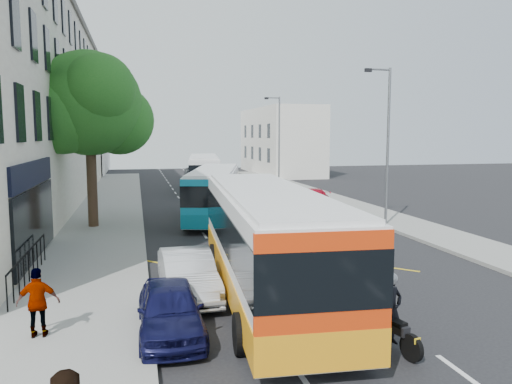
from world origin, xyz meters
TOP-DOWN VIEW (x-y plane):
  - ground at (0.00, 0.00)m, footprint 120.00×120.00m
  - pavement_left at (-8.50, 15.00)m, footprint 5.00×70.00m
  - pavement_right at (7.50, 15.00)m, footprint 3.00×70.00m
  - terrace_main at (-14.00, 24.49)m, footprint 8.30×45.00m
  - terrace_far at (-14.00, 55.00)m, footprint 8.00×20.00m
  - building_right at (11.00, 48.00)m, footprint 6.00×18.00m
  - street_tree at (-8.51, 14.97)m, footprint 6.30×5.70m
  - lamp_near at (6.20, 12.00)m, footprint 1.45×0.15m
  - lamp_far at (6.20, 32.00)m, footprint 1.45×0.15m
  - railings at (-9.70, 5.30)m, footprint 0.08×5.60m
  - bus_near at (-2.60, 2.60)m, footprint 3.47×11.63m
  - bus_mid at (-2.00, 16.61)m, footprint 4.72×10.48m
  - bus_far at (-0.59, 31.66)m, footprint 3.71×10.81m
  - motorbike at (-0.89, -1.65)m, footprint 0.75×1.96m
  - parked_car_blue at (-5.60, 0.31)m, footprint 1.56×3.80m
  - parked_car_silver at (-4.90, 3.08)m, footprint 1.61×4.22m
  - red_hatchback at (5.50, 20.89)m, footprint 1.86×4.01m
  - distant_car_grey at (0.05, 43.22)m, footprint 2.70×5.22m
  - distant_car_dark at (3.52, 45.66)m, footprint 2.01×4.43m
  - pedestrian_far at (-8.58, 0.57)m, footprint 0.96×0.42m

SIDE VIEW (x-z plane):
  - ground at x=0.00m, z-range 0.00..0.00m
  - pavement_left at x=-8.50m, z-range 0.00..0.15m
  - pavement_right at x=7.50m, z-range 0.00..0.15m
  - red_hatchback at x=5.50m, z-range 0.00..1.13m
  - parked_car_blue at x=-5.60m, z-range 0.00..1.29m
  - parked_car_silver at x=-4.90m, z-range 0.00..1.37m
  - distant_car_grey at x=0.05m, z-range 0.00..1.41m
  - distant_car_dark at x=3.52m, z-range 0.00..1.41m
  - railings at x=-9.70m, z-range 0.15..1.29m
  - motorbike at x=-0.89m, z-range -0.05..1.72m
  - pedestrian_far at x=-8.58m, z-range 0.15..1.78m
  - bus_mid at x=-2.00m, z-range 0.08..2.95m
  - bus_far at x=-0.59m, z-range 0.08..3.06m
  - bus_near at x=-2.60m, z-range 0.09..3.31m
  - building_right at x=11.00m, z-range 0.00..8.00m
  - lamp_near at x=6.20m, z-range 0.62..8.62m
  - lamp_far at x=6.20m, z-range 0.62..8.62m
  - terrace_far at x=-14.00m, z-range 0.00..10.00m
  - street_tree at x=-8.51m, z-range 1.89..10.69m
  - terrace_main at x=-14.00m, z-range 0.01..13.51m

